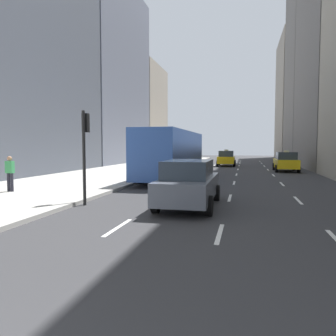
{
  "coord_description": "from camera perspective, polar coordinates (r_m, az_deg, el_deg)",
  "views": [
    {
      "loc": [
        3.2,
        -0.41,
        2.27
      ],
      "look_at": [
        -0.18,
        14.02,
        1.27
      ],
      "focal_mm": 35.0,
      "sensor_mm": 36.0,
      "label": 1
    }
  ],
  "objects": [
    {
      "name": "pedestrian_far_walking",
      "position": [
        16.88,
        -25.82,
        -0.6
      ],
      "size": [
        0.36,
        0.22,
        1.65
      ],
      "color": "#23232D",
      "rests_on": "sidewalk_left"
    },
    {
      "name": "city_bus",
      "position": [
        22.54,
        0.85,
        2.64
      ],
      "size": [
        2.8,
        11.61,
        3.25
      ],
      "color": "#2D519E",
      "rests_on": "ground"
    },
    {
      "name": "taxi_second",
      "position": [
        30.98,
        19.84,
        1.06
      ],
      "size": [
        2.02,
        4.4,
        1.87
      ],
      "color": "yellow",
      "rests_on": "ground"
    },
    {
      "name": "sedan_black_near",
      "position": [
        12.22,
        3.68,
        -2.64
      ],
      "size": [
        2.02,
        4.85,
        1.74
      ],
      "color": "#565B66",
      "rests_on": "ground"
    },
    {
      "name": "building_row_left",
      "position": [
        33.23,
        -19.97,
        20.34
      ],
      "size": [
        6.0,
        60.76,
        31.7
      ],
      "color": "gray",
      "rests_on": "ground"
    },
    {
      "name": "sidewalk_left",
      "position": [
        29.33,
        -7.21,
        -0.46
      ],
      "size": [
        8.0,
        66.0,
        0.15
      ],
      "primitive_type": "cube",
      "color": "#ADAAA3",
      "rests_on": "ground"
    },
    {
      "name": "taxi_lead",
      "position": [
        37.68,
        10.13,
        1.69
      ],
      "size": [
        2.02,
        4.4,
        1.87
      ],
      "color": "yellow",
      "rests_on": "ground"
    },
    {
      "name": "lane_markings",
      "position": [
        23.53,
        11.66,
        -1.74
      ],
      "size": [
        5.72,
        56.0,
        0.01
      ],
      "color": "white",
      "rests_on": "ground"
    },
    {
      "name": "traffic_light_pole",
      "position": [
        12.92,
        -14.27,
        4.37
      ],
      "size": [
        0.24,
        0.42,
        3.6
      ],
      "color": "black",
      "rests_on": "ground"
    }
  ]
}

